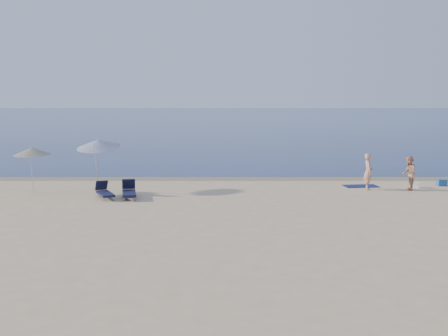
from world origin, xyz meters
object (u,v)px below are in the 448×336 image
object	(u,v)px
person_left	(368,172)
umbrella_near	(98,144)
person_right	(409,173)
blue_cooler	(442,183)

from	to	relation	value
person_left	umbrella_near	xyz separation A→B (m)	(-12.31, -0.38, 1.32)
person_right	blue_cooler	world-z (taller)	person_right
person_right	umbrella_near	xyz separation A→B (m)	(-14.11, -0.19, 1.37)
person_left	umbrella_near	distance (m)	12.38
blue_cooler	person_right	bearing A→B (deg)	-154.14
person_left	blue_cooler	size ratio (longest dim) A/B	3.81
person_left	umbrella_near	world-z (taller)	umbrella_near
blue_cooler	umbrella_near	xyz separation A→B (m)	(-16.13, -1.45, 2.00)
person_left	blue_cooler	xyz separation A→B (m)	(3.83, 1.06, -0.68)
umbrella_near	blue_cooler	bearing A→B (deg)	19.49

